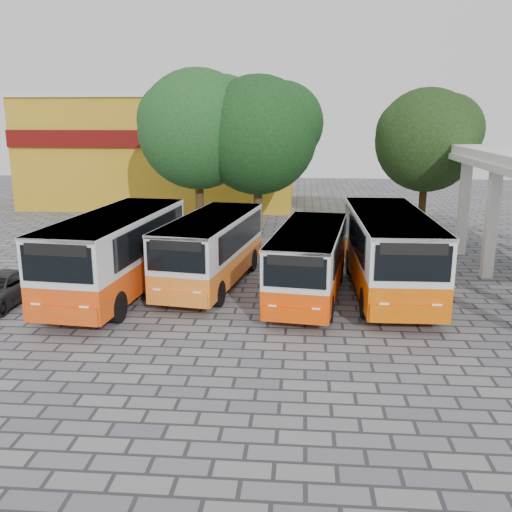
# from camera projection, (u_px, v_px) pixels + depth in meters

# --- Properties ---
(ground) EXTENTS (90.00, 90.00, 0.00)m
(ground) POSITION_uv_depth(u_px,v_px,m) (305.00, 322.00, 19.42)
(ground) COLOR #5D5C66
(ground) RESTS_ON ground
(shophouse_block) EXTENTS (20.40, 10.40, 8.30)m
(shophouse_block) POSITION_uv_depth(u_px,v_px,m) (164.00, 150.00, 44.41)
(shophouse_block) COLOR #B58718
(shophouse_block) RESTS_ON ground
(bus_far_left) EXTENTS (3.54, 9.03, 3.17)m
(bus_far_left) POSITION_uv_depth(u_px,v_px,m) (117.00, 249.00, 21.86)
(bus_far_left) COLOR #E2440A
(bus_far_left) RESTS_ON ground
(bus_centre_left) EXTENTS (3.58, 8.19, 2.84)m
(bus_centre_left) POSITION_uv_depth(u_px,v_px,m) (212.00, 246.00, 23.23)
(bus_centre_left) COLOR orange
(bus_centre_left) RESTS_ON ground
(bus_centre_right) EXTENTS (3.25, 7.77, 2.71)m
(bus_centre_right) POSITION_uv_depth(u_px,v_px,m) (309.00, 259.00, 21.56)
(bus_centre_right) COLOR #E83E00
(bus_centre_right) RESTS_ON ground
(bus_far_right) EXTENTS (2.85, 8.86, 3.18)m
(bus_far_right) POSITION_uv_depth(u_px,v_px,m) (389.00, 248.00, 22.02)
(bus_far_right) COLOR #DD5500
(bus_far_right) RESTS_ON ground
(tree_left) EXTENTS (7.16, 6.82, 9.44)m
(tree_left) POSITION_uv_depth(u_px,v_px,m) (199.00, 125.00, 32.42)
(tree_left) COLOR #4C3318
(tree_left) RESTS_ON ground
(tree_middle) EXTENTS (7.00, 6.67, 9.05)m
(tree_middle) POSITION_uv_depth(u_px,v_px,m) (260.00, 131.00, 32.02)
(tree_middle) COLOR #4B3A1F
(tree_middle) RESTS_ON ground
(tree_right) EXTENTS (5.89, 5.61, 8.30)m
(tree_right) POSITION_uv_depth(u_px,v_px,m) (428.00, 137.00, 30.98)
(tree_right) COLOR #3B2610
(tree_right) RESTS_ON ground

